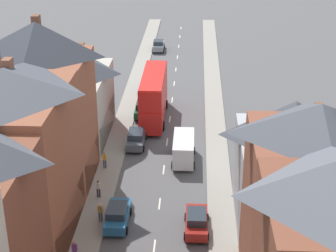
% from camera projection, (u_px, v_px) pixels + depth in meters
% --- Properties ---
extents(pavement_left, '(2.20, 104.00, 0.14)m').
position_uv_depth(pavement_left, '(120.00, 132.00, 59.95)').
color(pavement_left, gray).
rests_on(pavement_left, ground).
extents(pavement_right, '(2.20, 104.00, 0.14)m').
position_uv_depth(pavement_right, '(216.00, 134.00, 59.47)').
color(pavement_right, gray).
rests_on(pavement_right, ground).
extents(centre_line_dashes, '(0.14, 97.80, 0.01)m').
position_uv_depth(centre_line_dashes, '(167.00, 142.00, 57.91)').
color(centre_line_dashes, silver).
rests_on(centre_line_dashes, ground).
extents(double_decker_bus_lead, '(2.74, 10.80, 5.30)m').
position_uv_depth(double_decker_bus_lead, '(154.00, 96.00, 62.28)').
color(double_decker_bus_lead, red).
rests_on(double_decker_bus_lead, ground).
extents(car_near_silver, '(1.90, 4.39, 1.68)m').
position_uv_depth(car_near_silver, '(149.00, 84.00, 71.56)').
color(car_near_silver, '#236093').
rests_on(car_near_silver, ground).
extents(car_parked_left_a, '(1.90, 4.34, 1.67)m').
position_uv_depth(car_parked_left_a, '(117.00, 215.00, 43.86)').
color(car_parked_left_a, '#236093').
rests_on(car_parked_left_a, ground).
extents(car_parked_right_a, '(1.90, 4.59, 1.68)m').
position_uv_depth(car_parked_right_a, '(136.00, 138.00, 56.82)').
color(car_parked_right_a, '#4C515B').
rests_on(car_parked_right_a, ground).
extents(car_mid_black, '(1.90, 4.22, 1.65)m').
position_uv_depth(car_mid_black, '(197.00, 221.00, 43.09)').
color(car_mid_black, maroon).
rests_on(car_mid_black, ground).
extents(car_mid_white, '(1.90, 4.59, 1.67)m').
position_uv_depth(car_mid_white, '(143.00, 108.00, 64.20)').
color(car_mid_white, '#144728').
rests_on(car_mid_white, ground).
extents(car_far_grey, '(1.90, 3.98, 1.70)m').
position_uv_depth(car_far_grey, '(158.00, 45.00, 88.10)').
color(car_far_grey, gray).
rests_on(car_far_grey, ground).
extents(delivery_van, '(2.20, 5.20, 2.41)m').
position_uv_depth(delivery_van, '(184.00, 148.00, 53.54)').
color(delivery_van, white).
rests_on(delivery_van, ground).
extents(pedestrian_mid_left, '(0.36, 0.22, 1.61)m').
position_uv_depth(pedestrian_mid_left, '(75.00, 250.00, 39.41)').
color(pedestrian_mid_left, '#3D4256').
rests_on(pedestrian_mid_left, pavement_left).
extents(pedestrian_mid_right, '(0.36, 0.22, 1.61)m').
position_uv_depth(pedestrian_mid_right, '(100.00, 211.00, 43.97)').
color(pedestrian_mid_right, '#3D4256').
rests_on(pedestrian_mid_right, pavement_left).
extents(pedestrian_far_left, '(0.36, 0.22, 1.61)m').
position_uv_depth(pedestrian_far_left, '(98.00, 188.00, 47.31)').
color(pedestrian_far_left, '#23232D').
rests_on(pedestrian_far_left, pavement_left).
extents(pedestrian_far_right, '(0.36, 0.22, 1.61)m').
position_uv_depth(pedestrian_far_right, '(105.00, 159.00, 52.10)').
color(pedestrian_far_right, '#3D4256').
rests_on(pedestrian_far_right, pavement_left).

